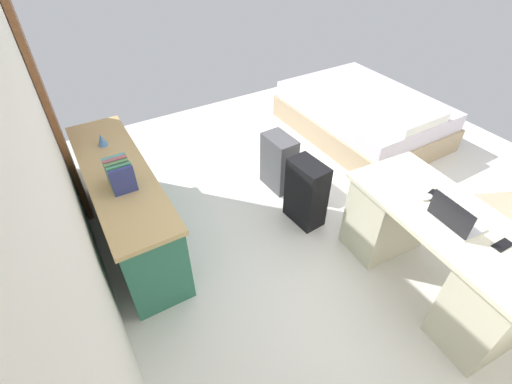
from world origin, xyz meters
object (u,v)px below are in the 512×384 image
suitcase_spare_grey (279,162)px  cell_phone_by_mouse (432,195)px  bed (363,115)px  laptop (454,218)px  suitcase_black (306,193)px  cell_phone_near_laptop (503,245)px  credenza (127,205)px  figurine_small (102,140)px  desk (435,251)px  computer_mouse (427,197)px

suitcase_spare_grey → cell_phone_by_mouse: bearing=-168.1°
bed → laptop: size_ratio=5.91×
suitcase_black → cell_phone_near_laptop: (-1.41, -0.42, 0.42)m
credenza → figurine_small: bearing=0.2°
desk → laptop: size_ratio=4.57×
suitcase_spare_grey → desk: bearing=-172.4°
cell_phone_by_mouse → figurine_small: (1.89, 1.89, 0.05)m
desk → cell_phone_near_laptop: (-0.33, -0.05, 0.36)m
cell_phone_near_laptop → cell_phone_by_mouse: (0.55, -0.02, 0.00)m
desk → suitcase_spare_grey: desk is taller
credenza → desk: bearing=-132.8°
credenza → computer_mouse: computer_mouse is taller
bed → cell_phone_by_mouse: 2.18m
credenza → figurine_small: (0.42, 0.00, 0.42)m
cell_phone_by_mouse → computer_mouse: bearing=81.3°
bed → laptop: laptop is taller
credenza → bed: size_ratio=0.94×
credenza → computer_mouse: 2.37m
desk → laptop: bearing=129.8°
suitcase_spare_grey → computer_mouse: (-1.42, -0.31, 0.46)m
desk → credenza: bearing=47.2°
suitcase_black → computer_mouse: 1.04m
bed → suitcase_black: (-0.93, 1.57, 0.07)m
bed → cell_phone_near_laptop: (-2.34, 1.15, 0.50)m
figurine_small → computer_mouse: bearing=-136.0°
desk → computer_mouse: size_ratio=14.79×
computer_mouse → cell_phone_by_mouse: computer_mouse is taller
credenza → cell_phone_near_laptop: size_ratio=13.24×
laptop → credenza: bearing=45.7°
suitcase_spare_grey → laptop: 1.77m
cell_phone_by_mouse → laptop: bearing=143.7°
bed → suitcase_black: suitcase_black is taller
desk → bed: desk is taller
computer_mouse → cell_phone_near_laptop: computer_mouse is taller
cell_phone_near_laptop → computer_mouse: bearing=6.3°
desk → bed: size_ratio=0.77×
suitcase_spare_grey → cell_phone_by_mouse: (-1.42, -0.37, 0.45)m
credenza → cell_phone_near_laptop: (-2.01, -1.87, 0.37)m
computer_mouse → cell_phone_near_laptop: bearing=-171.4°
desk → suitcase_spare_grey: 1.67m
credenza → cell_phone_near_laptop: bearing=-137.1°
suitcase_black → suitcase_spare_grey: size_ratio=1.09×
cell_phone_near_laptop → desk: bearing=10.4°
desk → suitcase_black: 1.15m
cell_phone_near_laptop → cell_phone_by_mouse: same height
desk → figurine_small: bearing=40.9°
computer_mouse → figurine_small: 2.63m
bed → suitcase_spare_grey: 1.55m
suitcase_black → computer_mouse: bearing=-161.3°
suitcase_spare_grey → cell_phone_near_laptop: bearing=-172.6°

